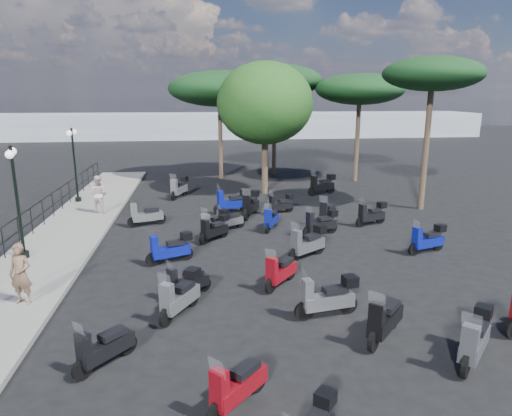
{
  "coord_description": "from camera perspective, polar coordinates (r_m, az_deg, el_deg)",
  "views": [
    {
      "loc": [
        -0.96,
        -14.95,
        5.71
      ],
      "look_at": [
        1.12,
        2.57,
        1.2
      ],
      "focal_mm": 32.0,
      "sensor_mm": 36.0,
      "label": 1
    }
  ],
  "objects": [
    {
      "name": "pine_3",
      "position": [
        23.69,
        21.22,
        15.27
      ],
      "size": [
        4.65,
        4.65,
        7.34
      ],
      "color": "#38281E",
      "rests_on": "ground"
    },
    {
      "name": "scooter_24",
      "position": [
        17.69,
        20.65,
        -3.76
      ],
      "size": [
        1.59,
        0.78,
        1.31
      ],
      "rotation": [
        0.0,
        0.0,
        1.91
      ],
      "color": "black",
      "rests_on": "ground"
    },
    {
      "name": "scooter_2",
      "position": [
        12.26,
        -9.48,
        -10.84
      ],
      "size": [
        1.08,
        1.6,
        1.41
      ],
      "rotation": [
        0.0,
        0.0,
        2.61
      ],
      "color": "black",
      "rests_on": "ground"
    },
    {
      "name": "woman",
      "position": [
        13.79,
        -27.34,
        -7.34
      ],
      "size": [
        0.69,
        0.53,
        1.69
      ],
      "primitive_type": "imported",
      "rotation": [
        0.0,
        0.0,
        -0.22
      ],
      "color": "brown",
      "rests_on": "sidewalk"
    },
    {
      "name": "scooter_3",
      "position": [
        15.88,
        -10.69,
        -5.06
      ],
      "size": [
        1.59,
        0.86,
        1.34
      ],
      "rotation": [
        0.0,
        0.0,
        1.96
      ],
      "color": "black",
      "rests_on": "ground"
    },
    {
      "name": "scooter_25",
      "position": [
        20.6,
        14.22,
        -0.8
      ],
      "size": [
        1.54,
        0.83,
        1.29
      ],
      "rotation": [
        0.0,
        0.0,
        1.96
      ],
      "color": "black",
      "rests_on": "ground"
    },
    {
      "name": "pedestrian_far",
      "position": [
        22.7,
        -19.09,
        1.66
      ],
      "size": [
        1.03,
        0.92,
        1.77
      ],
      "primitive_type": "imported",
      "rotation": [
        0.0,
        0.0,
        2.81
      ],
      "color": "beige",
      "rests_on": "sidewalk"
    },
    {
      "name": "scooter_18",
      "position": [
        11.42,
        15.73,
        -13.37
      ],
      "size": [
        1.31,
        1.42,
        1.45
      ],
      "rotation": [
        0.0,
        0.0,
        2.4
      ],
      "color": "black",
      "rests_on": "ground"
    },
    {
      "name": "scooter_7",
      "position": [
        13.3,
        -8.7,
        -9.24
      ],
      "size": [
        1.36,
        0.93,
        1.23
      ],
      "rotation": [
        0.0,
        0.0,
        2.14
      ],
      "color": "black",
      "rests_on": "ground"
    },
    {
      "name": "scooter_19",
      "position": [
        18.79,
        8.1,
        -1.93
      ],
      "size": [
        1.58,
        0.81,
        1.31
      ],
      "rotation": [
        0.0,
        0.0,
        1.93
      ],
      "color": "black",
      "rests_on": "ground"
    },
    {
      "name": "pine_2",
      "position": [
        30.47,
        -4.6,
        14.64
      ],
      "size": [
        6.59,
        6.59,
        7.06
      ],
      "color": "#38281E",
      "rests_on": "ground"
    },
    {
      "name": "scooter_26",
      "position": [
        20.51,
        8.88,
        -0.61
      ],
      "size": [
        1.08,
        1.49,
        1.38
      ],
      "rotation": [
        0.0,
        0.0,
        2.55
      ],
      "color": "black",
      "rests_on": "ground"
    },
    {
      "name": "lamp_post_1",
      "position": [
        17.18,
        -27.75,
        1.41
      ],
      "size": [
        0.5,
        1.11,
        3.86
      ],
      "rotation": [
        0.0,
        0.0,
        0.27
      ],
      "color": "black",
      "rests_on": "sidewalk"
    },
    {
      "name": "lamp_post_2",
      "position": [
        25.22,
        -21.76,
        5.59
      ],
      "size": [
        0.3,
        1.12,
        3.8
      ],
      "rotation": [
        0.0,
        0.0,
        -0.02
      ],
      "color": "black",
      "rests_on": "sidewalk"
    },
    {
      "name": "ground",
      "position": [
        16.03,
        -2.93,
        -6.55
      ],
      "size": [
        120.0,
        120.0,
        0.0
      ],
      "primitive_type": "plane",
      "color": "black",
      "rests_on": "ground"
    },
    {
      "name": "scooter_13",
      "position": [
        16.15,
        6.48,
        -4.4
      ],
      "size": [
        1.58,
        1.2,
        1.44
      ],
      "rotation": [
        0.0,
        0.0,
        2.18
      ],
      "color": "black",
      "rests_on": "ground"
    },
    {
      "name": "broadleaf_tree",
      "position": [
        25.89,
        1.14,
        12.95
      ],
      "size": [
        5.35,
        5.35,
        7.37
      ],
      "color": "#38281E",
      "rests_on": "ground"
    },
    {
      "name": "scooter_15",
      "position": [
        18.57,
        -5.17,
        -2.02
      ],
      "size": [
        1.24,
        1.32,
        1.32
      ],
      "rotation": [
        0.0,
        0.0,
        2.4
      ],
      "color": "black",
      "rests_on": "ground"
    },
    {
      "name": "scooter_23",
      "position": [
        11.21,
        25.68,
        -14.63
      ],
      "size": [
        1.37,
        1.42,
        1.44
      ],
      "rotation": [
        0.0,
        0.0,
        2.38
      ],
      "color": "black",
      "rests_on": "ground"
    },
    {
      "name": "scooter_21",
      "position": [
        21.93,
        3.1,
        0.43
      ],
      "size": [
        1.39,
        0.81,
        1.19
      ],
      "rotation": [
        0.0,
        0.0,
        2.01
      ],
      "color": "black",
      "rests_on": "ground"
    },
    {
      "name": "distant_hills",
      "position": [
        60.1,
        -5.94,
        10.24
      ],
      "size": [
        70.0,
        8.0,
        3.0
      ],
      "primitive_type": "cube",
      "color": "gray",
      "rests_on": "ground"
    },
    {
      "name": "scooter_9",
      "position": [
        17.97,
        -5.23,
        -2.67
      ],
      "size": [
        1.22,
        1.21,
        1.25
      ],
      "rotation": [
        0.0,
        0.0,
        2.35
      ],
      "color": "black",
      "rests_on": "ground"
    },
    {
      "name": "railing",
      "position": [
        19.62,
        -26.95,
        -1.45
      ],
      "size": [
        0.04,
        26.04,
        1.1
      ],
      "color": "black",
      "rests_on": "sidewalk"
    },
    {
      "name": "scooter_4",
      "position": [
        20.44,
        -13.63,
        -0.94
      ],
      "size": [
        1.63,
        0.78,
        1.34
      ],
      "rotation": [
        0.0,
        0.0,
        1.91
      ],
      "color": "black",
      "rests_on": "ground"
    },
    {
      "name": "scooter_6",
      "position": [
        8.98,
        -2.43,
        -21.42
      ],
      "size": [
        1.23,
        1.28,
        1.33
      ],
      "rotation": [
        0.0,
        0.0,
        2.38
      ],
      "color": "black",
      "rests_on": "ground"
    },
    {
      "name": "scooter_12",
      "position": [
        12.16,
        8.92,
        -11.05
      ],
      "size": [
        1.76,
        0.63,
        1.41
      ],
      "rotation": [
        0.0,
        0.0,
        1.75
      ],
      "color": "black",
      "rests_on": "ground"
    },
    {
      "name": "scooter_16",
      "position": [
        21.96,
        -3.0,
        0.75
      ],
      "size": [
        1.81,
        0.83,
        1.48
      ],
      "rotation": [
        0.0,
        0.0,
        1.87
      ],
      "color": "black",
      "rests_on": "ground"
    },
    {
      "name": "scooter_27",
      "position": [
        26.2,
        8.26,
        2.85
      ],
      "size": [
        1.74,
        1.01,
        1.48
      ],
      "rotation": [
        0.0,
        0.0,
        2.01
      ],
      "color": "black",
      "rests_on": "ground"
    },
    {
      "name": "scooter_8",
      "position": [
        13.81,
        3.05,
        -7.96
      ],
      "size": [
        1.17,
        1.39,
        1.36
      ],
      "rotation": [
        0.0,
        0.0,
        2.45
      ],
      "color": "black",
      "rests_on": "ground"
    },
    {
      "name": "scooter_20",
      "position": [
        19.33,
        1.92,
        -1.47
      ],
      "size": [
        0.84,
        1.52,
        1.29
      ],
      "rotation": [
        0.0,
        0.0,
        2.72
      ],
      "color": "black",
      "rests_on": "ground"
    },
    {
      "name": "pine_0",
      "position": [
        31.92,
        2.37,
        15.59
      ],
      "size": [
        6.4,
        6.4,
        7.56
      ],
      "color": "#38281E",
      "rests_on": "ground"
    },
    {
      "name": "scooter_1",
      "position": [
        10.59,
        -18.51,
        -16.28
      ],
      "size": [
        1.15,
        1.27,
        1.29
      ],
      "rotation": [
        0.0,
        0.0,
        2.41
      ],
      "color": "black",
      "rests_on": "ground"
    },
    {
      "name": "scooter_5",
      "position": [
        25.53,
        -9.58,
        2.47
      ],
      "size": [
        0.97,
        1.71,
        1.45
      ],
      "rotation": [
        0.0,
        0.0,
        2.72
      ],
      "color": "black",
      "rests_on": "ground"
    },
    {
      "name": "sidewalk",
      "position": [
        19.61,
        -22.92,
        -3.53
      ],
      "size": [
        3.0,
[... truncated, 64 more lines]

